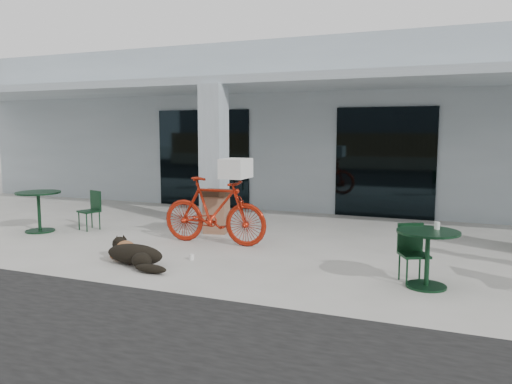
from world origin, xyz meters
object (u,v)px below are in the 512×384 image
at_px(bicycle, 214,211).
at_px(cafe_table_far, 427,259).
at_px(dog, 135,253).
at_px(trash_receptacle, 216,211).
at_px(cafe_chair_near, 89,211).
at_px(cafe_chair_far_a, 414,254).
at_px(cafe_table_near, 39,212).

relative_size(bicycle, cafe_table_far, 2.51).
xyz_separation_m(bicycle, cafe_table_far, (3.88, -1.28, -0.24)).
height_order(bicycle, dog, bicycle).
xyz_separation_m(bicycle, dog, (-0.49, -1.82, -0.44)).
bearing_deg(bicycle, trash_receptacle, 23.73).
bearing_deg(trash_receptacle, bicycle, -65.69).
distance_m(cafe_chair_near, cafe_chair_far_a, 6.93).
distance_m(dog, cafe_chair_far_a, 4.26).
height_order(cafe_chair_far_a, trash_receptacle, trash_receptacle).
bearing_deg(trash_receptacle, cafe_chair_near, -163.27).
relative_size(cafe_chair_near, cafe_table_far, 1.00).
height_order(cafe_table_far, cafe_chair_far_a, cafe_chair_far_a).
height_order(dog, trash_receptacle, trash_receptacle).
height_order(dog, cafe_table_far, cafe_table_far).
xyz_separation_m(bicycle, cafe_table_near, (-3.95, -0.37, -0.21)).
xyz_separation_m(dog, cafe_table_far, (4.38, 0.54, 0.20)).
bearing_deg(cafe_chair_near, dog, -18.85).
xyz_separation_m(dog, cafe_chair_far_a, (4.19, 0.70, 0.22)).
relative_size(cafe_table_far, trash_receptacle, 0.93).
distance_m(cafe_table_near, cafe_chair_near, 1.01).
relative_size(cafe_chair_far_a, trash_receptacle, 0.92).
bearing_deg(cafe_chair_near, bicycle, 15.38).
distance_m(cafe_table_near, cafe_table_far, 7.88).
relative_size(cafe_chair_near, trash_receptacle, 0.94).
distance_m(bicycle, cafe_chair_near, 3.11).
bearing_deg(cafe_chair_near, trash_receptacle, 35.35).
xyz_separation_m(cafe_table_near, cafe_chair_far_a, (7.65, -0.76, -0.02)).
relative_size(dog, trash_receptacle, 1.29).
distance_m(dog, cafe_chair_near, 3.30).
bearing_deg(cafe_chair_far_a, dog, 163.70).
bearing_deg(cafe_table_far, bicycle, 161.75).
xyz_separation_m(cafe_table_far, trash_receptacle, (-4.32, 2.26, 0.06)).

